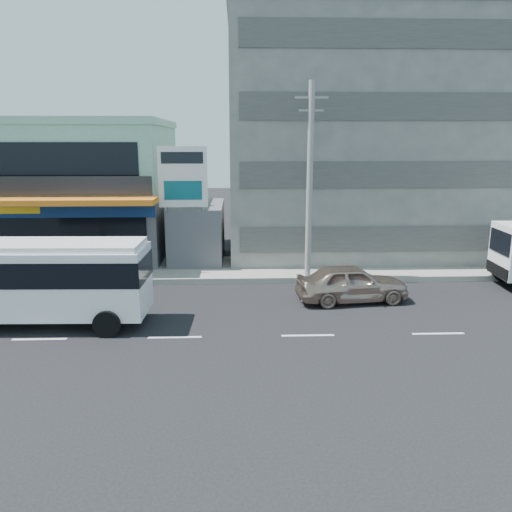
{
  "coord_description": "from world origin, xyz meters",
  "views": [
    {
      "loc": [
        2.4,
        -17.56,
        7.19
      ],
      "look_at": [
        3.19,
        3.89,
        2.2
      ],
      "focal_mm": 35.0,
      "sensor_mm": 36.0,
      "label": 1
    }
  ],
  "objects_px": {
    "sedan": "(352,283)",
    "minibus": "(43,276)",
    "concrete_building": "(356,143)",
    "satellite_dish": "(196,205)",
    "billboard": "(183,184)",
    "shop_building": "(71,193)",
    "motorcycle_rider": "(46,287)",
    "utility_pole_near": "(310,182)"
  },
  "relations": [
    {
      "from": "shop_building",
      "to": "utility_pole_near",
      "type": "bearing_deg",
      "value": -25.06
    },
    {
      "from": "minibus",
      "to": "motorcycle_rider",
      "type": "bearing_deg",
      "value": 110.06
    },
    {
      "from": "shop_building",
      "to": "minibus",
      "type": "relative_size",
      "value": 1.53
    },
    {
      "from": "satellite_dish",
      "to": "minibus",
      "type": "distance_m",
      "value": 10.95
    },
    {
      "from": "concrete_building",
      "to": "shop_building",
      "type": "bearing_deg",
      "value": -176.65
    },
    {
      "from": "billboard",
      "to": "sedan",
      "type": "height_order",
      "value": "billboard"
    },
    {
      "from": "concrete_building",
      "to": "sedan",
      "type": "bearing_deg",
      "value": -102.62
    },
    {
      "from": "concrete_building",
      "to": "satellite_dish",
      "type": "xyz_separation_m",
      "value": [
        -10.0,
        -4.0,
        -3.42
      ]
    },
    {
      "from": "concrete_building",
      "to": "billboard",
      "type": "relative_size",
      "value": 2.32
    },
    {
      "from": "billboard",
      "to": "utility_pole_near",
      "type": "distance_m",
      "value": 6.75
    },
    {
      "from": "utility_pole_near",
      "to": "sedan",
      "type": "bearing_deg",
      "value": -65.03
    },
    {
      "from": "sedan",
      "to": "satellite_dish",
      "type": "bearing_deg",
      "value": 41.13
    },
    {
      "from": "satellite_dish",
      "to": "billboard",
      "type": "distance_m",
      "value": 2.31
    },
    {
      "from": "satellite_dish",
      "to": "sedan",
      "type": "distance_m",
      "value": 10.61
    },
    {
      "from": "shop_building",
      "to": "utility_pole_near",
      "type": "relative_size",
      "value": 1.24
    },
    {
      "from": "concrete_building",
      "to": "minibus",
      "type": "distance_m",
      "value": 20.95
    },
    {
      "from": "billboard",
      "to": "minibus",
      "type": "distance_m",
      "value": 9.49
    },
    {
      "from": "billboard",
      "to": "sedan",
      "type": "xyz_separation_m",
      "value": [
        8.05,
        -5.13,
        -4.07
      ]
    },
    {
      "from": "billboard",
      "to": "motorcycle_rider",
      "type": "height_order",
      "value": "billboard"
    },
    {
      "from": "sedan",
      "to": "minibus",
      "type": "bearing_deg",
      "value": 95.02
    },
    {
      "from": "shop_building",
      "to": "billboard",
      "type": "height_order",
      "value": "shop_building"
    },
    {
      "from": "satellite_dish",
      "to": "shop_building",
      "type": "bearing_deg",
      "value": 159.79
    },
    {
      "from": "billboard",
      "to": "motorcycle_rider",
      "type": "distance_m",
      "value": 8.68
    },
    {
      "from": "shop_building",
      "to": "minibus",
      "type": "xyz_separation_m",
      "value": [
        2.77,
        -12.44,
        -1.98
      ]
    },
    {
      "from": "utility_pole_near",
      "to": "minibus",
      "type": "height_order",
      "value": "utility_pole_near"
    },
    {
      "from": "minibus",
      "to": "billboard",
      "type": "bearing_deg",
      "value": 58.43
    },
    {
      "from": "shop_building",
      "to": "utility_pole_near",
      "type": "height_order",
      "value": "utility_pole_near"
    },
    {
      "from": "satellite_dish",
      "to": "utility_pole_near",
      "type": "bearing_deg",
      "value": -30.96
    },
    {
      "from": "utility_pole_near",
      "to": "satellite_dish",
      "type": "bearing_deg",
      "value": 149.04
    },
    {
      "from": "sedan",
      "to": "motorcycle_rider",
      "type": "distance_m",
      "value": 13.74
    },
    {
      "from": "utility_pole_near",
      "to": "concrete_building",
      "type": "bearing_deg",
      "value": 62.24
    },
    {
      "from": "motorcycle_rider",
      "to": "billboard",
      "type": "bearing_deg",
      "value": 41.85
    },
    {
      "from": "utility_pole_near",
      "to": "motorcycle_rider",
      "type": "xyz_separation_m",
      "value": [
        -12.18,
        -3.29,
        -4.36
      ]
    },
    {
      "from": "utility_pole_near",
      "to": "shop_building",
      "type": "bearing_deg",
      "value": 154.94
    },
    {
      "from": "utility_pole_near",
      "to": "minibus",
      "type": "relative_size",
      "value": 1.23
    },
    {
      "from": "satellite_dish",
      "to": "sedan",
      "type": "xyz_separation_m",
      "value": [
        7.55,
        -6.93,
        -2.72
      ]
    },
    {
      "from": "satellite_dish",
      "to": "minibus",
      "type": "xyz_separation_m",
      "value": [
        -5.23,
        -9.5,
        -1.56
      ]
    },
    {
      "from": "concrete_building",
      "to": "utility_pole_near",
      "type": "height_order",
      "value": "concrete_building"
    },
    {
      "from": "concrete_building",
      "to": "billboard",
      "type": "xyz_separation_m",
      "value": [
        -10.5,
        -5.8,
        -2.07
      ]
    },
    {
      "from": "billboard",
      "to": "sedan",
      "type": "bearing_deg",
      "value": -32.52
    },
    {
      "from": "concrete_building",
      "to": "minibus",
      "type": "bearing_deg",
      "value": -138.45
    },
    {
      "from": "concrete_building",
      "to": "motorcycle_rider",
      "type": "bearing_deg",
      "value": -146.06
    }
  ]
}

